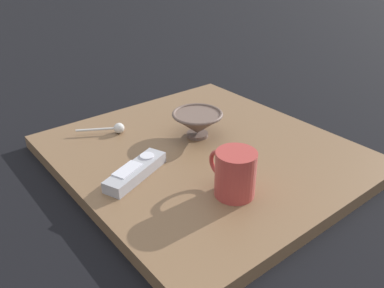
# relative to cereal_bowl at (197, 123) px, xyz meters

# --- Properties ---
(ground_plane) EXTENTS (6.00, 6.00, 0.00)m
(ground_plane) POSITION_rel_cereal_bowl_xyz_m (-0.03, -0.06, -0.07)
(ground_plane) COLOR black
(table) EXTENTS (0.61, 0.66, 0.03)m
(table) POSITION_rel_cereal_bowl_xyz_m (-0.03, -0.06, -0.05)
(table) COLOR brown
(table) RESTS_ON ground
(cereal_bowl) EXTENTS (0.12, 0.12, 0.06)m
(cereal_bowl) POSITION_rel_cereal_bowl_xyz_m (0.00, 0.00, 0.00)
(cereal_bowl) COLOR brown
(cereal_bowl) RESTS_ON table
(coffee_mug) EXTENTS (0.08, 0.11, 0.09)m
(coffee_mug) POSITION_rel_cereal_bowl_xyz_m (-0.10, -0.23, 0.01)
(coffee_mug) COLOR #A53833
(coffee_mug) RESTS_ON table
(teaspoon) EXTENTS (0.11, 0.07, 0.03)m
(teaspoon) POSITION_rel_cereal_bowl_xyz_m (-0.15, 0.14, -0.02)
(teaspoon) COLOR silver
(teaspoon) RESTS_ON table
(tv_remote_near) EXTENTS (0.17, 0.10, 0.03)m
(tv_remote_near) POSITION_rel_cereal_bowl_xyz_m (-0.22, -0.06, -0.02)
(tv_remote_near) COLOR #9E9EA3
(tv_remote_near) RESTS_ON table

